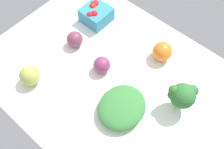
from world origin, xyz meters
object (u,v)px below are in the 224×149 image
at_px(red_onion_near_basket, 75,39).
at_px(broccoli_head, 182,95).
at_px(red_onion_center, 102,65).
at_px(leafy_greens_clump, 122,107).
at_px(bell_pepper_orange, 162,51).
at_px(heirloom_tomato_green, 30,76).
at_px(berry_basket, 96,14).

xyz_separation_m(red_onion_near_basket, broccoli_head, (0.50, 0.05, 0.05)).
distance_m(red_onion_center, leafy_greens_clump, 0.20).
bearing_deg(bell_pepper_orange, heirloom_tomato_green, -126.08).
xyz_separation_m(bell_pepper_orange, broccoli_head, (0.18, -0.14, 0.04)).
bearing_deg(broccoli_head, red_onion_near_basket, -174.24).
bearing_deg(broccoli_head, heirloom_tomato_green, -149.31).
xyz_separation_m(berry_basket, bell_pepper_orange, (0.35, 0.03, 0.00)).
distance_m(red_onion_near_basket, bell_pepper_orange, 0.37).
height_order(leafy_greens_clump, bell_pepper_orange, bell_pepper_orange).
bearing_deg(leafy_greens_clump, red_onion_center, 154.28).
bearing_deg(red_onion_center, berry_basket, 138.01).
height_order(heirloom_tomato_green, broccoli_head, broccoli_head).
relative_size(leafy_greens_clump, broccoli_head, 1.47).
height_order(red_onion_center, broccoli_head, broccoli_head).
xyz_separation_m(heirloom_tomato_green, red_onion_center, (0.17, 0.23, -0.01)).
height_order(red_onion_near_basket, leafy_greens_clump, red_onion_near_basket).
bearing_deg(red_onion_center, heirloom_tomato_green, -127.79).
bearing_deg(broccoli_head, bell_pepper_orange, 142.13).
bearing_deg(broccoli_head, red_onion_center, -167.55).
relative_size(bell_pepper_orange, broccoli_head, 0.64).
relative_size(berry_basket, red_onion_near_basket, 1.69).
relative_size(berry_basket, leafy_greens_clump, 0.61).
xyz_separation_m(red_onion_center, leafy_greens_clump, (0.18, -0.09, -0.01)).
bearing_deg(red_onion_near_basket, leafy_greens_clump, -16.85).
distance_m(red_onion_center, bell_pepper_orange, 0.26).
xyz_separation_m(heirloom_tomato_green, broccoli_head, (0.50, 0.30, 0.04)).
bearing_deg(red_onion_near_basket, bell_pepper_orange, 30.84).
height_order(red_onion_center, bell_pepper_orange, bell_pepper_orange).
bearing_deg(red_onion_near_basket, berry_basket, 100.84).
relative_size(leafy_greens_clump, bell_pepper_orange, 2.30).
height_order(berry_basket, broccoli_head, broccoli_head).
bearing_deg(bell_pepper_orange, red_onion_near_basket, -149.16).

